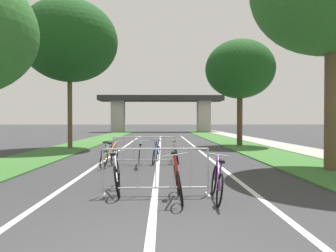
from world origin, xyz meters
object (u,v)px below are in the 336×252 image
(bicycle_teal_3, at_px, (109,153))
(bicycle_blue_7, at_px, (156,154))
(crowd_barrier_second, at_px, (144,151))
(bicycle_white_0, at_px, (117,176))
(bicycle_orange_6, at_px, (110,157))
(bicycle_green_5, at_px, (139,156))
(bicycle_yellow_4, at_px, (176,153))
(bicycle_purple_2, at_px, (217,183))
(tree_right_pine_far, at_px, (240,69))
(crowd_barrier_nearest, at_px, (156,172))
(bicycle_red_1, at_px, (178,181))
(tree_left_oak_mid, at_px, (70,41))

(bicycle_teal_3, distance_m, bicycle_blue_7, 1.89)
(crowd_barrier_second, xyz_separation_m, bicycle_blue_7, (0.46, 0.44, -0.15))
(bicycle_white_0, relative_size, bicycle_orange_6, 1.11)
(crowd_barrier_second, distance_m, bicycle_green_5, 0.61)
(crowd_barrier_second, relative_size, bicycle_yellow_4, 1.39)
(crowd_barrier_second, bearing_deg, bicycle_yellow_4, 24.81)
(bicycle_white_0, relative_size, bicycle_purple_2, 1.05)
(bicycle_yellow_4, bearing_deg, bicycle_green_5, -140.48)
(bicycle_white_0, relative_size, bicycle_yellow_4, 1.04)
(crowd_barrier_second, relative_size, bicycle_green_5, 1.41)
(tree_right_pine_far, relative_size, bicycle_green_5, 4.15)
(bicycle_white_0, height_order, bicycle_green_5, bicycle_green_5)
(bicycle_blue_7, bearing_deg, bicycle_white_0, 88.06)
(bicycle_green_5, bearing_deg, crowd_barrier_second, 73.53)
(crowd_barrier_nearest, bearing_deg, bicycle_teal_3, 109.90)
(crowd_barrier_second, height_order, bicycle_yellow_4, crowd_barrier_second)
(bicycle_red_1, bearing_deg, bicycle_green_5, -77.19)
(crowd_barrier_second, distance_m, bicycle_blue_7, 0.65)
(bicycle_blue_7, bearing_deg, crowd_barrier_nearest, 98.21)
(tree_right_pine_far, distance_m, bicycle_red_1, 15.19)
(crowd_barrier_second, bearing_deg, bicycle_white_0, -94.36)
(tree_right_pine_far, xyz_separation_m, bicycle_green_5, (-5.90, -9.00, -4.65))
(crowd_barrier_nearest, height_order, bicycle_blue_7, crowd_barrier_nearest)
(tree_right_pine_far, bearing_deg, bicycle_teal_3, -132.45)
(crowd_barrier_second, bearing_deg, tree_left_oak_mid, 125.47)
(bicycle_teal_3, distance_m, bicycle_yellow_4, 2.66)
(bicycle_white_0, relative_size, bicycle_blue_7, 1.04)
(tree_left_oak_mid, relative_size, bicycle_purple_2, 5.25)
(bicycle_green_5, bearing_deg, tree_left_oak_mid, 119.07)
(tree_left_oak_mid, distance_m, bicycle_yellow_4, 10.46)
(crowd_barrier_second, distance_m, bicycle_teal_3, 1.54)
(tree_right_pine_far, xyz_separation_m, crowd_barrier_second, (-5.77, -8.42, -4.50))
(bicycle_purple_2, bearing_deg, bicycle_orange_6, 126.54)
(bicycle_green_5, relative_size, bicycle_orange_6, 1.06)
(tree_left_oak_mid, xyz_separation_m, crowd_barrier_second, (4.77, -6.69, -5.83))
(bicycle_white_0, bearing_deg, bicycle_red_1, -34.89)
(bicycle_orange_6, bearing_deg, crowd_barrier_second, 39.41)
(bicycle_teal_3, height_order, bicycle_green_5, bicycle_green_5)
(crowd_barrier_second, height_order, bicycle_green_5, crowd_barrier_second)
(bicycle_red_1, distance_m, bicycle_teal_3, 6.29)
(tree_right_pine_far, bearing_deg, bicycle_purple_2, -106.09)
(bicycle_purple_2, distance_m, bicycle_orange_6, 5.58)
(crowd_barrier_nearest, bearing_deg, bicycle_orange_6, 112.04)
(bicycle_red_1, height_order, bicycle_orange_6, bicycle_red_1)
(bicycle_red_1, xyz_separation_m, bicycle_blue_7, (-0.55, 5.68, -0.02))
(tree_left_oak_mid, xyz_separation_m, bicycle_blue_7, (5.23, -6.26, -5.98))
(crowd_barrier_nearest, xyz_separation_m, crowd_barrier_second, (-0.54, 4.88, 0.00))
(bicycle_teal_3, bearing_deg, tree_left_oak_mid, 128.94)
(bicycle_yellow_4, bearing_deg, bicycle_white_0, -107.75)
(bicycle_blue_7, bearing_deg, tree_left_oak_mid, -42.78)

